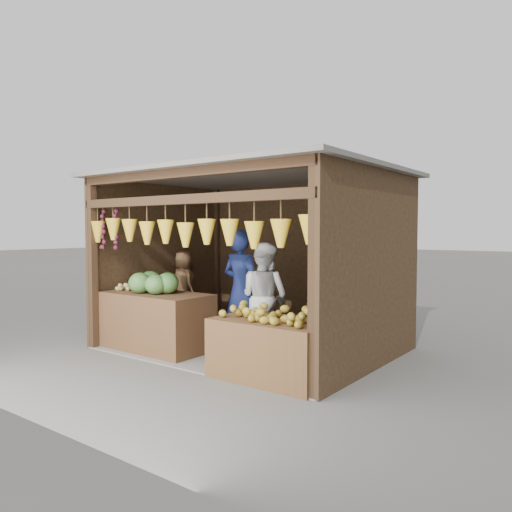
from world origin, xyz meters
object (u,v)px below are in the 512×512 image
at_px(counter_left, 157,322).
at_px(woman_standing, 264,297).
at_px(counter_right, 273,349).
at_px(vendor_seated, 183,284).
at_px(man_standing, 242,290).

relative_size(counter_left, woman_standing, 1.03).
bearing_deg(counter_right, woman_standing, 130.27).
relative_size(counter_right, woman_standing, 0.90).
bearing_deg(vendor_seated, woman_standing, -172.88).
xyz_separation_m(man_standing, woman_standing, (0.37, 0.08, -0.09)).
bearing_deg(man_standing, counter_right, 143.71).
relative_size(man_standing, vendor_seated, 1.58).
bearing_deg(counter_left, man_standing, 38.10).
height_order(woman_standing, vendor_seated, woman_standing).
xyz_separation_m(counter_left, vendor_seated, (-0.62, 1.18, 0.43)).
bearing_deg(counter_right, vendor_seated, 154.91).
bearing_deg(woman_standing, counter_left, 35.70).
xyz_separation_m(counter_right, woman_standing, (-0.87, 1.03, 0.45)).
distance_m(woman_standing, vendor_seated, 2.01).
bearing_deg(woman_standing, vendor_seated, -5.58).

